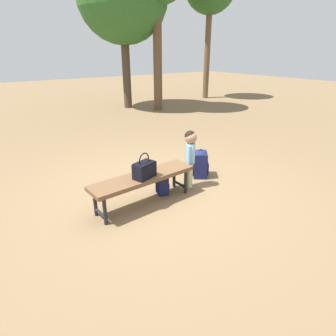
% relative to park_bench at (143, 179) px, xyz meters
% --- Properties ---
extents(ground_plane, '(40.00, 40.00, 0.00)m').
position_rel_park_bench_xyz_m(ground_plane, '(0.39, 0.10, -0.39)').
color(ground_plane, brown).
rests_on(ground_plane, ground).
extents(park_bench, '(1.62, 0.50, 0.45)m').
position_rel_park_bench_xyz_m(park_bench, '(0.00, 0.00, 0.00)').
color(park_bench, brown).
rests_on(park_bench, ground).
extents(handbag, '(0.36, 0.27, 0.37)m').
position_rel_park_bench_xyz_m(handbag, '(-0.02, -0.07, 0.18)').
color(handbag, black).
rests_on(handbag, park_bench).
extents(child_standing, '(0.22, 0.19, 0.96)m').
position_rel_park_bench_xyz_m(child_standing, '(0.90, 0.04, 0.25)').
color(child_standing, '#CCCC8C').
rests_on(child_standing, ground).
extents(backpack_large, '(0.37, 0.38, 0.52)m').
position_rel_park_bench_xyz_m(backpack_large, '(1.33, 0.26, -0.14)').
color(backpack_large, '#191E4C').
rests_on(backpack_large, ground).
extents(backpack_small, '(0.22, 0.24, 0.35)m').
position_rel_park_bench_xyz_m(backpack_small, '(0.40, 0.11, -0.22)').
color(backpack_small, '#191E4C').
rests_on(backpack_small, ground).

